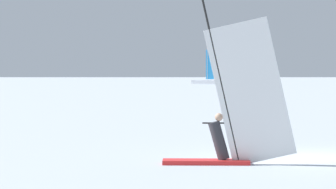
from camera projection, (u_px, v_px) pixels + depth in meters
ground_plane at (304, 157)px, 23.19m from camera, size 4000.00×4000.00×0.00m
windsurfer at (231, 121)px, 21.31m from camera, size 3.34×2.21×4.59m
small_sailboat at (207, 81)px, 221.13m from camera, size 7.91×7.91×11.01m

